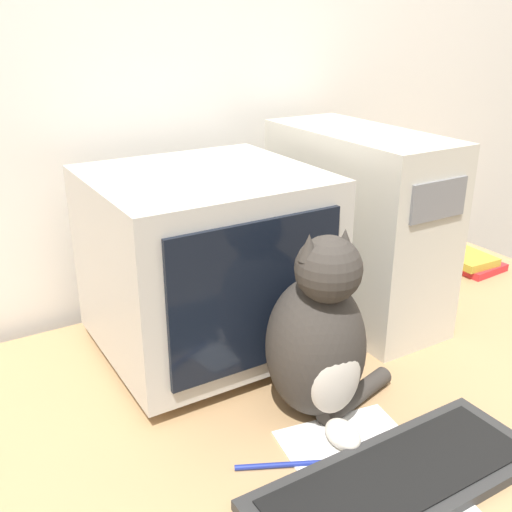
{
  "coord_description": "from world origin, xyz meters",
  "views": [
    {
      "loc": [
        -0.61,
        -0.36,
        1.39
      ],
      "look_at": [
        -0.09,
        0.51,
        0.98
      ],
      "focal_mm": 42.0,
      "sensor_mm": 36.0,
      "label": 1
    }
  ],
  "objects": [
    {
      "name": "wall_back",
      "position": [
        0.0,
        0.96,
        1.25
      ],
      "size": [
        7.0,
        0.05,
        2.5
      ],
      "color": "silver",
      "rests_on": "ground_plane"
    },
    {
      "name": "crt_monitor",
      "position": [
        -0.12,
        0.65,
        0.93
      ],
      "size": [
        0.43,
        0.41,
        0.38
      ],
      "color": "#BCB7AD",
      "rests_on": "desk"
    },
    {
      "name": "computer_tower",
      "position": [
        0.26,
        0.64,
        0.94
      ],
      "size": [
        0.2,
        0.47,
        0.43
      ],
      "color": "beige",
      "rests_on": "desk"
    },
    {
      "name": "keyboard",
      "position": [
        -0.06,
        0.14,
        0.74
      ],
      "size": [
        0.48,
        0.18,
        0.02
      ],
      "color": "#2D2D2D",
      "rests_on": "desk"
    },
    {
      "name": "cat",
      "position": [
        -0.06,
        0.35,
        0.88
      ],
      "size": [
        0.27,
        0.25,
        0.35
      ],
      "rotation": [
        0.0,
        0.0,
        -0.14
      ],
      "color": "#38332D",
      "rests_on": "desk"
    },
    {
      "name": "book_stack",
      "position": [
        0.7,
        0.68,
        0.75
      ],
      "size": [
        0.15,
        0.22,
        0.04
      ],
      "color": "red",
      "rests_on": "desk"
    },
    {
      "name": "pen",
      "position": [
        -0.19,
        0.26,
        0.73
      ],
      "size": [
        0.14,
        0.08,
        0.01
      ],
      "color": "navy",
      "rests_on": "desk"
    },
    {
      "name": "paper_sheet",
      "position": [
        -0.08,
        0.18,
        0.73
      ],
      "size": [
        0.26,
        0.33,
        0.0
      ],
      "color": "white",
      "rests_on": "desk"
    }
  ]
}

